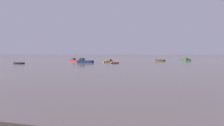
% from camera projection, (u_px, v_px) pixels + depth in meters
% --- Properties ---
extents(motorboat_moored_0, '(4.37, 5.78, 1.90)m').
position_uv_depth(motorboat_moored_0, '(186.00, 60.00, 76.48)').
color(motorboat_moored_0, '#23602D').
rests_on(motorboat_moored_0, ground).
extents(rowboat_moored_0, '(3.75, 2.02, 0.56)m').
position_uv_depth(rowboat_moored_0, '(19.00, 63.00, 55.95)').
color(rowboat_moored_0, navy).
rests_on(rowboat_moored_0, ground).
extents(motorboat_moored_1, '(5.42, 3.05, 1.95)m').
position_uv_depth(motorboat_moored_1, '(74.00, 61.00, 69.16)').
color(motorboat_moored_1, red).
rests_on(motorboat_moored_1, ground).
extents(motorboat_moored_2, '(6.03, 2.17, 2.26)m').
position_uv_depth(motorboat_moored_2, '(83.00, 62.00, 61.52)').
color(motorboat_moored_2, navy).
rests_on(motorboat_moored_2, ground).
extents(motorboat_moored_3, '(3.43, 4.15, 1.54)m').
position_uv_depth(motorboat_moored_3, '(110.00, 62.00, 64.54)').
color(motorboat_moored_3, gold).
rests_on(motorboat_moored_3, ground).
extents(rowboat_moored_1, '(4.89, 2.57, 0.74)m').
position_uv_depth(rowboat_moored_1, '(160.00, 61.00, 73.63)').
color(rowboat_moored_1, gold).
rests_on(rowboat_moored_1, ground).
extents(rowboat_moored_3, '(2.90, 3.60, 0.55)m').
position_uv_depth(rowboat_moored_3, '(115.00, 63.00, 57.97)').
color(rowboat_moored_3, red).
rests_on(rowboat_moored_3, ground).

